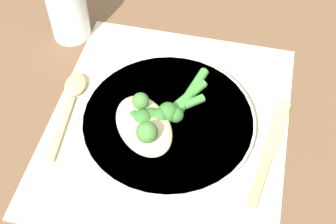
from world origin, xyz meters
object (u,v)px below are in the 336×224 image
at_px(chicken_fillet, 144,125).
at_px(spoon, 72,94).
at_px(knife, 269,152).
at_px(water_glass, 68,9).
at_px(broccoli_stalk_rear, 150,116).
at_px(broccoli_stalk_right, 178,106).
at_px(broccoli_stalk_left, 165,111).
at_px(plate, 168,120).

xyz_separation_m(chicken_fillet, spoon, (-0.05, -0.13, -0.02)).
bearing_deg(knife, water_glass, 163.20).
bearing_deg(knife, spoon, -177.68).
height_order(broccoli_stalk_rear, knife, broccoli_stalk_rear).
relative_size(chicken_fillet, water_glass, 1.25).
relative_size(broccoli_stalk_right, knife, 0.61).
xyz_separation_m(broccoli_stalk_left, spoon, (-0.02, -0.15, -0.02)).
bearing_deg(broccoli_stalk_right, water_glass, -17.65).
bearing_deg(plate, spoon, -97.30).
relative_size(chicken_fillet, broccoli_stalk_left, 1.34).
bearing_deg(spoon, broccoli_stalk_rear, -17.42).
bearing_deg(broccoli_stalk_left, spoon, 24.99).
bearing_deg(knife, chicken_fillet, -167.45).
bearing_deg(broccoli_stalk_rear, water_glass, 7.35).
relative_size(broccoli_stalk_rear, broccoli_stalk_left, 1.04).
bearing_deg(broccoli_stalk_left, knife, -156.42).
distance_m(spoon, water_glass, 0.16).
distance_m(chicken_fillet, broccoli_stalk_left, 0.04).
distance_m(broccoli_stalk_rear, broccoli_stalk_left, 0.02).
xyz_separation_m(plate, broccoli_stalk_left, (-0.00, -0.01, 0.02)).
height_order(plate, water_glass, water_glass).
height_order(broccoli_stalk_left, knife, broccoli_stalk_left).
bearing_deg(water_glass, broccoli_stalk_left, 52.49).
relative_size(broccoli_stalk_left, broccoli_stalk_right, 0.87).
bearing_deg(broccoli_stalk_rear, plate, -107.25).
bearing_deg(broccoli_stalk_rear, broccoli_stalk_left, -93.53).
distance_m(chicken_fillet, spoon, 0.14).
bearing_deg(chicken_fillet, plate, 133.96).
bearing_deg(broccoli_stalk_right, spoon, 14.27).
bearing_deg(spoon, plate, -11.96).
bearing_deg(broccoli_stalk_rear, knife, -132.81).
distance_m(knife, spoon, 0.31).
relative_size(chicken_fillet, knife, 0.71).
distance_m(chicken_fillet, water_glass, 0.26).
relative_size(plate, broccoli_stalk_right, 2.24).
relative_size(plate, spoon, 1.56).
bearing_deg(broccoli_stalk_rear, broccoli_stalk_right, -91.59).
bearing_deg(water_glass, broccoli_stalk_right, 57.17).
height_order(plate, chicken_fillet, chicken_fillet).
distance_m(broccoli_stalk_right, knife, 0.15).
bearing_deg(plate, water_glass, -127.31).
xyz_separation_m(broccoli_stalk_right, spoon, (-0.00, -0.17, -0.02)).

